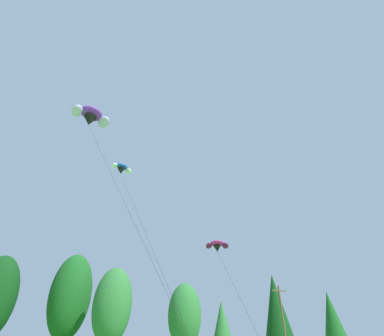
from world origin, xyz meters
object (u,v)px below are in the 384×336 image
Objects in this scene: parafoil_kite_mid_magenta at (217,246)px; utility_pole at (284,324)px; parafoil_kite_high_purple at (91,117)px; parafoil_kite_far_blue_white at (121,169)px.

utility_pole is at bearing 37.52° from parafoil_kite_mid_magenta.
parafoil_kite_high_purple is at bearing -166.38° from parafoil_kite_mid_magenta.
parafoil_kite_high_purple reaches higher than utility_pole.
parafoil_kite_mid_magenta is 16.41m from parafoil_kite_far_blue_white.
parafoil_kite_mid_magenta is at bearing 13.62° from parafoil_kite_high_purple.
parafoil_kite_far_blue_white is at bearing 68.42° from parafoil_kite_high_purple.
parafoil_kite_far_blue_white is (-9.52, 7.41, 11.13)m from parafoil_kite_mid_magenta.
parafoil_kite_far_blue_white reaches higher than parafoil_kite_mid_magenta.
parafoil_kite_high_purple is (-27.80, -14.11, 15.40)m from utility_pole.
parafoil_kite_mid_magenta is at bearing -37.91° from parafoil_kite_far_blue_white.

